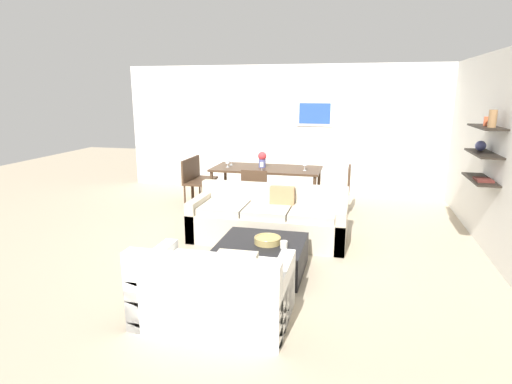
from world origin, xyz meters
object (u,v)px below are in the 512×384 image
object	(u,v)px
dining_table	(267,171)
dining_chair_foot	(256,191)
loveseat_white	(214,291)
wine_glass_right_near	(305,163)
wine_glass_left_near	(228,162)
candle_jar	(284,245)
sofa_beige	(269,221)
wine_glass_foot	(262,165)
coffee_table	(262,256)
decorative_bowl	(268,240)
dining_chair_left_far	(200,175)
dining_chair_left_near	(192,179)
dining_chair_right_near	(342,187)
centerpiece_vase	(262,159)
wine_glass_left_far	(231,160)

from	to	relation	value
dining_table	dining_chair_foot	world-z (taller)	dining_chair_foot
loveseat_white	wine_glass_right_near	world-z (taller)	wine_glass_right_near
wine_glass_left_near	candle_jar	bearing A→B (deg)	-61.45
loveseat_white	wine_glass_left_near	distance (m)	4.22
sofa_beige	dining_table	size ratio (longest dim) A/B	1.12
wine_glass_right_near	wine_glass_foot	xyz separation A→B (m)	(-0.73, -0.29, -0.01)
candle_jar	wine_glass_right_near	world-z (taller)	wine_glass_right_near
loveseat_white	wine_glass_foot	distance (m)	3.80
coffee_table	wine_glass_left_near	size ratio (longest dim) A/B	6.88
decorative_bowl	dining_table	distance (m)	3.06
decorative_bowl	dining_chair_left_far	world-z (taller)	dining_chair_left_far
dining_chair_foot	wine_glass_foot	bearing A→B (deg)	90.00
loveseat_white	coffee_table	world-z (taller)	loveseat_white
wine_glass_right_near	sofa_beige	bearing A→B (deg)	-100.15
loveseat_white	dining_chair_left_near	bearing A→B (deg)	114.78
sofa_beige	decorative_bowl	xyz separation A→B (m)	(0.23, -1.17, 0.13)
candle_jar	wine_glass_right_near	distance (m)	3.00
dining_chair_right_near	dining_chair_left_far	size ratio (longest dim) A/B	1.00
loveseat_white	centerpiece_vase	xyz separation A→B (m)	(-0.48, 4.16, 0.62)
sofa_beige	dining_chair_left_near	distance (m)	2.45
dining_table	dining_chair_right_near	world-z (taller)	dining_chair_right_near
sofa_beige	candle_jar	distance (m)	1.35
coffee_table	wine_glass_left_near	distance (m)	3.19
loveseat_white	candle_jar	size ratio (longest dim) A/B	16.14
wine_glass_left_near	centerpiece_vase	bearing A→B (deg)	11.90
dining_table	dining_chair_right_near	xyz separation A→B (m)	(1.42, -0.21, -0.18)
sofa_beige	dining_chair_foot	distance (m)	1.05
decorative_bowl	dining_chair_right_near	distance (m)	2.86
dining_chair_foot	wine_glass_left_near	size ratio (longest dim) A/B	5.90
wine_glass_foot	candle_jar	bearing A→B (deg)	-71.77
dining_table	wine_glass_left_far	distance (m)	0.76
loveseat_white	centerpiece_vase	world-z (taller)	centerpiece_vase
dining_chair_right_near	wine_glass_right_near	size ratio (longest dim) A/B	4.66
sofa_beige	candle_jar	size ratio (longest dim) A/B	25.69
dining_chair_left_near	wine_glass_foot	distance (m)	1.48
dining_chair_right_near	dining_chair_left_near	bearing A→B (deg)	-180.00
dining_chair_foot	dining_chair_left_near	bearing A→B (deg)	154.86
sofa_beige	decorative_bowl	bearing A→B (deg)	-78.73
dining_chair_right_near	wine_glass_left_near	distance (m)	2.18
decorative_bowl	dining_chair_right_near	world-z (taller)	dining_chair_right_near
sofa_beige	wine_glass_right_near	distance (m)	1.82
centerpiece_vase	dining_chair_right_near	bearing A→B (deg)	-8.71
dining_chair_left_far	candle_jar	bearing A→B (deg)	-55.07
dining_chair_left_near	wine_glass_right_near	world-z (taller)	wine_glass_right_near
dining_chair_left_near	dining_chair_right_near	world-z (taller)	same
dining_chair_left_near	wine_glass_right_near	size ratio (longest dim) A/B	4.66
sofa_beige	wine_glass_foot	bearing A→B (deg)	107.12
wine_glass_left_far	wine_glass_right_near	size ratio (longest dim) A/B	0.82
sofa_beige	dining_chair_right_near	xyz separation A→B (m)	(0.99, 1.60, 0.21)
dining_chair_left_near	wine_glass_left_near	distance (m)	0.78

